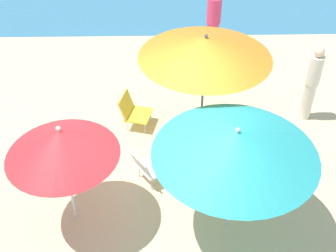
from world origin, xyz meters
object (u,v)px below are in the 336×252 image
umbrella_red (61,143)px  beach_chair_c (150,166)px  umbrella_orange (205,47)px  person_b (312,83)px  umbrella_teal (236,143)px  beach_bag (38,167)px  beach_chair_b (133,110)px  person_a (213,25)px

umbrella_red → beach_chair_c: 1.81m
umbrella_orange → person_b: 2.47m
umbrella_orange → person_b: size_ratio=1.40×
umbrella_red → umbrella_orange: umbrella_orange is taller
beach_chair_c → umbrella_orange: bearing=13.1°
umbrella_teal → beach_chair_c: size_ratio=2.92×
person_b → umbrella_red: bearing=115.0°
beach_bag → umbrella_teal: bearing=-21.3°
umbrella_orange → beach_chair_b: umbrella_orange is taller
umbrella_teal → person_b: (1.88, 2.64, -0.87)m
umbrella_red → person_b: umbrella_red is taller
umbrella_red → person_a: umbrella_red is taller
umbrella_red → umbrella_teal: bearing=-5.1°
umbrella_orange → beach_bag: size_ratio=8.14×
beach_chair_b → beach_chair_c: (0.33, -1.50, -0.00)m
umbrella_teal → person_b: umbrella_teal is taller
beach_chair_b → person_b: bearing=17.6°
umbrella_teal → beach_chair_c: (-1.14, 0.96, -1.33)m
umbrella_red → beach_chair_c: bearing=34.2°
umbrella_orange → person_a: size_ratio=1.30×
person_b → beach_bag: (-4.91, -1.46, -0.66)m
umbrella_orange → beach_bag: bearing=-163.7°
umbrella_red → umbrella_teal: size_ratio=0.83×
beach_chair_b → beach_chair_c: size_ratio=0.87×
beach_bag → beach_chair_b: bearing=39.4°
umbrella_orange → person_a: umbrella_orange is taller
umbrella_teal → umbrella_orange: bearing=96.5°
umbrella_teal → beach_bag: size_ratio=8.17×
umbrella_red → beach_bag: bearing=128.1°
umbrella_red → beach_bag: 1.87m
umbrella_red → person_a: size_ratio=1.08×
beach_chair_c → beach_bag: 1.91m
umbrella_red → person_b: size_ratio=1.16×
umbrella_orange → person_a: (0.49, 2.98, -1.08)m
umbrella_red → beach_chair_b: bearing=70.8°
umbrella_red → beach_chair_b: (0.79, 2.26, -1.20)m
umbrella_orange → umbrella_red: bearing=-138.5°
beach_chair_b → person_a: bearing=70.0°
person_a → beach_chair_c: bearing=169.3°
person_b → beach_bag: size_ratio=5.82×
person_a → umbrella_teal: bearing=-174.5°
beach_chair_b → umbrella_red: bearing=-94.6°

